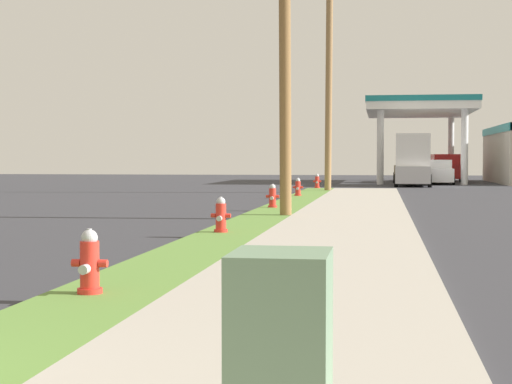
# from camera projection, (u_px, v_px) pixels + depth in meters

# --- Properties ---
(fire_hydrant_nearest) EXTENTS (0.42, 0.37, 0.74)m
(fire_hydrant_nearest) POSITION_uv_depth(u_px,v_px,m) (89.00, 265.00, 9.58)
(fire_hydrant_nearest) COLOR red
(fire_hydrant_nearest) RESTS_ON grass_verge
(fire_hydrant_second) EXTENTS (0.42, 0.38, 0.74)m
(fire_hydrant_second) POSITION_uv_depth(u_px,v_px,m) (221.00, 217.00, 17.55)
(fire_hydrant_second) COLOR red
(fire_hydrant_second) RESTS_ON grass_verge
(fire_hydrant_third) EXTENTS (0.42, 0.37, 0.74)m
(fire_hydrant_third) POSITION_uv_depth(u_px,v_px,m) (272.00, 197.00, 26.41)
(fire_hydrant_third) COLOR red
(fire_hydrant_third) RESTS_ON grass_verge
(fire_hydrant_fourth) EXTENTS (0.42, 0.37, 0.74)m
(fire_hydrant_fourth) POSITION_uv_depth(u_px,v_px,m) (298.00, 188.00, 34.67)
(fire_hydrant_fourth) COLOR red
(fire_hydrant_fourth) RESTS_ON grass_verge
(fire_hydrant_fifth) EXTENTS (0.42, 0.38, 0.74)m
(fire_hydrant_fifth) POSITION_uv_depth(u_px,v_px,m) (317.00, 182.00, 43.67)
(fire_hydrant_fifth) COLOR red
(fire_hydrant_fifth) RESTS_ON grass_verge
(utility_pole_midground) EXTENTS (0.98, 1.16, 10.19)m
(utility_pole_midground) POSITION_uv_depth(u_px,v_px,m) (285.00, 25.00, 22.72)
(utility_pole_midground) COLOR olive
(utility_pole_midground) RESTS_ON grass_verge
(utility_pole_background) EXTENTS (0.49, 2.02, 10.15)m
(utility_pole_background) POSITION_uv_depth(u_px,v_px,m) (329.00, 83.00, 39.88)
(utility_pole_background) COLOR #937047
(utility_pole_background) RESTS_ON grass_verge
(utility_cabinet) EXTENTS (0.60, 0.70, 1.04)m
(utility_cabinet) POSITION_uv_depth(u_px,v_px,m) (281.00, 353.00, 4.61)
(utility_cabinet) COLOR slate
(utility_cabinet) RESTS_ON sidewalk_slab
(gas_station_canopy) EXTENTS (14.06, 13.77, 5.61)m
(gas_station_canopy) POSITION_uv_depth(u_px,v_px,m) (509.00, 145.00, 57.01)
(gas_station_canopy) COLOR silver
(gas_station_canopy) RESTS_ON ground
(car_white_by_near_pump) EXTENTS (2.11, 4.57, 1.57)m
(car_white_by_near_pump) POSITION_uv_depth(u_px,v_px,m) (439.00, 173.00, 54.32)
(car_white_by_near_pump) COLOR white
(car_white_by_near_pump) RESTS_ON ground
(truck_silver_at_forecourt) EXTENTS (2.34, 6.47, 3.11)m
(truck_silver_at_forecourt) POSITION_uv_depth(u_px,v_px,m) (413.00, 161.00, 50.53)
(truck_silver_at_forecourt) COLOR #BCBCC1
(truck_silver_at_forecourt) RESTS_ON ground
(truck_red_on_apron) EXTENTS (2.54, 5.55, 1.97)m
(truck_red_on_apron) POSITION_uv_depth(u_px,v_px,m) (443.00, 169.00, 61.56)
(truck_red_on_apron) COLOR red
(truck_red_on_apron) RESTS_ON ground
(truck_tan_at_far_bay) EXTENTS (2.52, 5.54, 1.97)m
(truck_tan_at_far_bay) POSITION_uv_depth(u_px,v_px,m) (411.00, 169.00, 57.72)
(truck_tan_at_far_bay) COLOR tan
(truck_tan_at_far_bay) RESTS_ON ground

